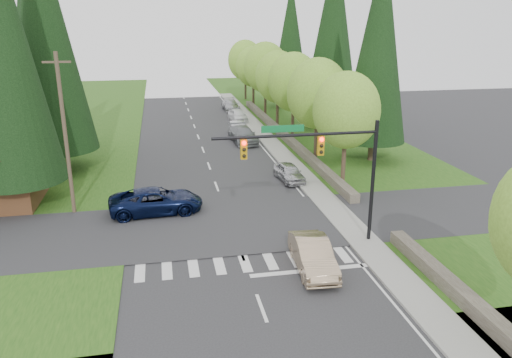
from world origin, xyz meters
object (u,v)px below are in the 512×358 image
object	(u,v)px
parked_car_a	(289,172)
parked_car_e	(231,105)
parked_car_c	(238,129)
parked_car_b	(243,135)
suv_navy	(156,201)
parked_car_d	(238,115)
sedan_champagne	(313,255)

from	to	relation	value
parked_car_a	parked_car_e	distance (m)	31.20
parked_car_c	parked_car_e	distance (m)	15.08
parked_car_b	suv_navy	bearing A→B (deg)	-120.31
parked_car_b	parked_car_d	xyz separation A→B (m)	(1.19, 10.69, -0.04)
suv_navy	parked_car_d	world-z (taller)	suv_navy
sedan_champagne	suv_navy	world-z (taller)	suv_navy
suv_navy	parked_car_b	world-z (taller)	suv_navy
parked_car_a	parked_car_e	size ratio (longest dim) A/B	0.79
suv_navy	parked_car_c	size ratio (longest dim) A/B	1.35
suv_navy	parked_car_e	bearing A→B (deg)	-19.54
parked_car_e	parked_car_a	bearing A→B (deg)	-91.06
sedan_champagne	parked_car_e	xyz separation A→B (m)	(2.44, 45.12, -0.06)
suv_navy	sedan_champagne	bearing A→B (deg)	-144.56
parked_car_a	parked_car_c	world-z (taller)	parked_car_c
parked_car_b	parked_car_d	size ratio (longest dim) A/B	1.23
parked_car_d	parked_car_e	world-z (taller)	parked_car_d
sedan_champagne	parked_car_d	bearing A→B (deg)	90.13
parked_car_b	parked_car_e	distance (m)	18.45
parked_car_c	sedan_champagne	bearing A→B (deg)	-90.91
parked_car_b	parked_car_d	bearing A→B (deg)	79.23
parked_car_b	parked_car_c	xyz separation A→B (m)	(0.00, 3.38, -0.06)
parked_car_a	parked_car_c	distance (m)	16.25
parked_car_a	parked_car_b	size ratio (longest dim) A/B	0.72
suv_navy	parked_car_e	distance (m)	37.38
sedan_champagne	parked_car_a	size ratio (longest dim) A/B	1.21
sedan_champagne	parked_car_e	distance (m)	45.18
parked_car_d	parked_car_c	bearing A→B (deg)	-104.64
suv_navy	parked_car_d	xyz separation A→B (m)	(9.73, 28.32, -0.07)
suv_navy	parked_car_e	size ratio (longest dim) A/B	1.19
suv_navy	parked_car_b	bearing A→B (deg)	-29.97
sedan_champagne	parked_car_b	xyz separation A→B (m)	(1.04, 26.72, 0.01)
parked_car_c	parked_car_d	bearing A→B (deg)	81.86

